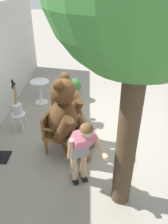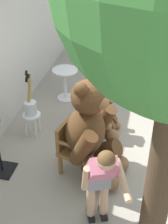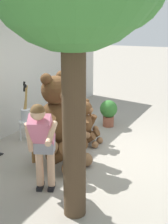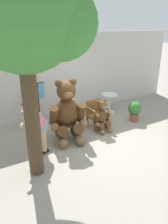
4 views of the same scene
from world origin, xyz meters
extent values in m
plane|color=gray|center=(0.00, 0.00, 0.00)|extent=(60.00, 60.00, 0.00)
cube|color=beige|center=(0.00, 2.40, 1.40)|extent=(10.00, 0.16, 2.80)
cube|color=brown|center=(-0.55, 0.68, 0.41)|extent=(0.66, 0.63, 0.07)
cylinder|color=brown|center=(-0.82, 0.52, 0.18)|extent=(0.07, 0.07, 0.37)
cylinder|color=brown|center=(-0.37, 0.42, 0.18)|extent=(0.07, 0.07, 0.37)
cylinder|color=brown|center=(-0.73, 0.93, 0.18)|extent=(0.07, 0.07, 0.37)
cylinder|color=brown|center=(-0.28, 0.83, 0.18)|extent=(0.07, 0.07, 0.37)
cube|color=brown|center=(-0.50, 0.90, 0.65)|extent=(0.52, 0.17, 0.42)
cylinder|color=brown|center=(-0.80, 0.73, 0.66)|extent=(0.16, 0.48, 0.06)
cylinder|color=brown|center=(-0.84, 0.53, 0.55)|extent=(0.05, 0.05, 0.22)
cylinder|color=brown|center=(-0.31, 0.62, 0.66)|extent=(0.16, 0.48, 0.06)
cylinder|color=brown|center=(-0.35, 0.42, 0.55)|extent=(0.05, 0.05, 0.22)
cube|color=brown|center=(0.55, 0.68, 0.41)|extent=(0.58, 0.54, 0.07)
cylinder|color=brown|center=(0.33, 0.46, 0.18)|extent=(0.07, 0.07, 0.37)
cylinder|color=brown|center=(0.79, 0.48, 0.18)|extent=(0.07, 0.07, 0.37)
cylinder|color=brown|center=(0.32, 0.88, 0.18)|extent=(0.07, 0.07, 0.37)
cylinder|color=brown|center=(0.78, 0.90, 0.18)|extent=(0.07, 0.07, 0.37)
cube|color=brown|center=(0.55, 0.91, 0.65)|extent=(0.52, 0.08, 0.42)
cylinder|color=brown|center=(0.30, 0.67, 0.66)|extent=(0.07, 0.48, 0.06)
cylinder|color=brown|center=(0.31, 0.46, 0.55)|extent=(0.05, 0.05, 0.22)
cylinder|color=brown|center=(0.80, 0.69, 0.66)|extent=(0.07, 0.48, 0.06)
cylinder|color=brown|center=(0.81, 0.48, 0.55)|extent=(0.05, 0.05, 0.22)
ellipsoid|color=#4C3019|center=(-0.55, 0.56, 0.78)|extent=(0.81, 0.73, 0.81)
sphere|color=#4C3019|center=(-0.56, 0.52, 1.40)|extent=(0.51, 0.51, 0.51)
ellipsoid|color=brown|center=(-0.61, 0.31, 1.36)|extent=(0.28, 0.24, 0.19)
sphere|color=black|center=(-0.61, 0.31, 1.38)|extent=(0.08, 0.08, 0.08)
sphere|color=#4C3019|center=(-0.74, 0.59, 1.62)|extent=(0.20, 0.20, 0.20)
sphere|color=#4C3019|center=(-0.37, 0.50, 1.62)|extent=(0.20, 0.20, 0.20)
cylinder|color=#4C3019|center=(-0.95, 0.51, 0.78)|extent=(0.32, 0.49, 0.61)
sphere|color=brown|center=(-1.00, 0.36, 0.51)|extent=(0.24, 0.24, 0.24)
cylinder|color=#4C3019|center=(-0.21, 0.35, 0.78)|extent=(0.32, 0.49, 0.61)
sphere|color=brown|center=(-0.23, 0.18, 0.51)|extent=(0.24, 0.24, 0.24)
cylinder|color=#4C3019|center=(-0.83, 0.32, 0.34)|extent=(0.40, 0.55, 0.47)
sphere|color=brown|center=(-0.90, 0.09, 0.13)|extent=(0.26, 0.26, 0.26)
cylinder|color=#4C3019|center=(-0.41, 0.22, 0.34)|extent=(0.40, 0.55, 0.47)
sphere|color=brown|center=(-0.44, -0.02, 0.13)|extent=(0.26, 0.26, 0.26)
ellipsoid|color=brown|center=(0.55, 0.50, 0.45)|extent=(0.41, 0.35, 0.46)
sphere|color=brown|center=(0.55, 0.48, 0.80)|extent=(0.29, 0.29, 0.29)
ellipsoid|color=#8C603D|center=(0.56, 0.35, 0.78)|extent=(0.14, 0.11, 0.11)
sphere|color=black|center=(0.56, 0.35, 0.79)|extent=(0.04, 0.04, 0.04)
sphere|color=brown|center=(0.44, 0.49, 0.93)|extent=(0.12, 0.12, 0.12)
sphere|color=brown|center=(0.66, 0.50, 0.93)|extent=(0.12, 0.12, 0.12)
cylinder|color=brown|center=(0.34, 0.42, 0.45)|extent=(0.14, 0.26, 0.35)
sphere|color=#8C603D|center=(0.33, 0.32, 0.29)|extent=(0.14, 0.14, 0.14)
cylinder|color=brown|center=(0.77, 0.43, 0.45)|extent=(0.14, 0.26, 0.35)
sphere|color=#8C603D|center=(0.78, 0.34, 0.29)|extent=(0.14, 0.14, 0.14)
cylinder|color=brown|center=(0.43, 0.33, 0.20)|extent=(0.18, 0.29, 0.27)
sphere|color=#8C603D|center=(0.43, 0.19, 0.07)|extent=(0.15, 0.15, 0.15)
cylinder|color=brown|center=(0.68, 0.33, 0.20)|extent=(0.18, 0.29, 0.27)
sphere|color=#8C603D|center=(0.70, 0.20, 0.07)|extent=(0.15, 0.15, 0.15)
cube|color=black|center=(-1.47, 0.29, 0.03)|extent=(0.26, 0.17, 0.06)
cylinder|color=tan|center=(-1.47, 0.29, 0.47)|extent=(0.12, 0.12, 0.82)
cube|color=black|center=(-1.41, 0.12, 0.03)|extent=(0.26, 0.17, 0.06)
cylinder|color=tan|center=(-1.41, 0.12, 0.47)|extent=(0.12, 0.12, 0.82)
cube|color=gray|center=(-1.44, 0.20, 0.75)|extent=(0.32, 0.36, 0.24)
cube|color=pink|center=(-1.59, 0.14, 1.04)|extent=(0.56, 0.48, 0.55)
sphere|color=tan|center=(-1.78, 0.06, 1.36)|extent=(0.21, 0.21, 0.21)
sphere|color=brown|center=(-1.78, 0.06, 1.38)|extent=(0.21, 0.21, 0.21)
cylinder|color=tan|center=(-1.75, -0.13, 1.09)|extent=(0.56, 0.29, 0.19)
cylinder|color=tan|center=(-1.66, 0.32, 0.92)|extent=(0.25, 0.17, 0.50)
cylinder|color=silver|center=(0.16, 1.74, 0.45)|extent=(0.34, 0.34, 0.03)
cylinder|color=silver|center=(0.26, 1.84, 0.22)|extent=(0.04, 0.04, 0.43)
cylinder|color=silver|center=(0.07, 1.84, 0.22)|extent=(0.04, 0.04, 0.43)
cylinder|color=silver|center=(0.26, 1.64, 0.22)|extent=(0.04, 0.04, 0.43)
cylinder|color=silver|center=(0.07, 1.64, 0.22)|extent=(0.04, 0.04, 0.43)
cylinder|color=silver|center=(0.16, 1.74, 0.59)|extent=(0.22, 0.22, 0.26)
cylinder|color=tan|center=(0.20, 1.78, 0.83)|extent=(0.07, 0.07, 0.57)
cylinder|color=black|center=(0.20, 1.78, 1.15)|extent=(0.05, 0.05, 0.09)
cylinder|color=tan|center=(0.18, 1.76, 0.89)|extent=(0.12, 0.12, 0.71)
cylinder|color=black|center=(0.18, 1.76, 1.29)|extent=(0.05, 0.05, 0.09)
cylinder|color=tan|center=(0.17, 1.74, 0.87)|extent=(0.04, 0.08, 0.67)
cylinder|color=black|center=(0.17, 1.74, 1.24)|extent=(0.05, 0.05, 0.08)
cylinder|color=tan|center=(0.19, 1.73, 0.86)|extent=(0.06, 0.11, 0.65)
cylinder|color=black|center=(0.19, 1.73, 1.23)|extent=(0.05, 0.05, 0.09)
cylinder|color=silver|center=(1.60, 1.48, 0.70)|extent=(0.56, 0.56, 0.03)
cylinder|color=silver|center=(1.60, 1.48, 0.34)|extent=(0.07, 0.07, 0.69)
cylinder|color=silver|center=(1.60, 1.48, 0.01)|extent=(0.40, 0.40, 0.03)
cylinder|color=#473523|center=(-1.83, -0.52, 1.34)|extent=(0.31, 0.31, 2.68)
sphere|color=#3D7F38|center=(-1.83, -0.52, 3.27)|extent=(2.17, 2.17, 2.17)
sphere|color=#3D7F38|center=(-1.28, -0.85, 3.06)|extent=(1.30, 1.30, 1.30)
cylinder|color=brown|center=(1.89, 0.48, 0.13)|extent=(0.28, 0.28, 0.26)
sphere|color=#33702D|center=(1.89, 0.48, 0.46)|extent=(0.44, 0.44, 0.44)
cube|color=black|center=(-0.88, 1.90, 0.01)|extent=(0.40, 0.40, 0.02)
cylinder|color=black|center=(-0.88, 1.90, 0.68)|extent=(0.04, 0.04, 1.35)
cylinder|color=black|center=(-0.88, 1.90, 1.35)|extent=(0.44, 0.03, 0.03)
cube|color=#4C99BF|center=(-0.88, 1.90, 1.09)|extent=(0.40, 0.03, 0.48)
camera|label=1|loc=(-4.35, 0.05, 3.19)|focal=35.00mm
camera|label=2|loc=(-4.30, -0.24, 3.66)|focal=50.00mm
camera|label=3|loc=(-5.17, -2.30, 2.54)|focal=50.00mm
camera|label=4|loc=(-2.94, -4.49, 3.04)|focal=35.00mm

